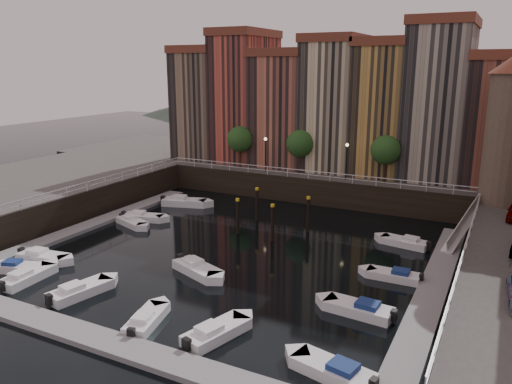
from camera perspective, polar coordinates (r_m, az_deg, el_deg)
The scene contains 27 objects.
ground at distance 43.74m, azimuth -1.79°, elevation -6.48°, with size 200.00×200.00×0.00m, color black.
quay_far at distance 66.38m, azimuth 9.08°, elevation 1.93°, with size 80.00×20.00×3.00m, color black.
quay_left at distance 60.19m, azimuth -26.87°, elevation -0.74°, with size 20.00×36.00×3.00m, color black.
dock_left at distance 52.36m, azimuth -18.10°, elevation -3.47°, with size 2.00×28.00×0.35m, color gray.
dock_right at distance 38.18m, azimuth 19.62°, elevation -10.26°, with size 2.00×28.00×0.35m, color gray.
dock_near at distance 31.31m, azimuth -17.56°, elevation -15.76°, with size 30.00×2.00×0.35m, color gray.
mountains at distance 147.10m, azimuth 20.31°, elevation 10.46°, with size 145.00×100.00×18.00m.
far_terrace at distance 61.71m, azimuth 11.65°, elevation 9.77°, with size 48.70×10.30×17.50m.
promenade_trees at distance 58.66m, azimuth 5.64°, elevation 5.47°, with size 21.20×3.20×5.20m.
street_lamps at distance 57.73m, azimuth 5.56°, elevation 4.64°, with size 10.36×0.36×4.18m.
railings at distance 46.73m, azimuth 1.06°, elevation -0.23°, with size 36.08×34.04×0.52m.
gangway at distance 47.84m, azimuth 22.69°, elevation -3.36°, with size 2.78×8.32×3.73m.
mooring_pilings at distance 47.64m, azimuth 1.45°, elevation -2.62°, with size 6.29×5.25×3.78m.
boat_left_0 at distance 43.19m, azimuth -25.59°, elevation -7.78°, with size 4.16×2.66×0.94m.
boat_left_1 at distance 44.51m, azimuth -23.22°, elevation -6.83°, with size 4.64×2.25×1.04m.
boat_left_2 at distance 51.33m, azimuth -14.01°, elevation -3.35°, with size 4.32×2.77×0.97m.
boat_left_3 at distance 52.68m, azimuth -12.85°, elevation -2.81°, with size 4.56×2.65×1.02m.
boat_left_4 at distance 57.32m, azimuth -8.28°, elevation -1.14°, with size 5.39×3.24×1.21m.
boat_right_0 at distance 27.32m, azimuth 8.97°, elevation -19.57°, with size 4.77×2.61×1.07m.
boat_right_1 at distance 33.44m, azimuth 11.80°, elevation -12.97°, with size 4.72×2.05×1.07m.
boat_right_2 at distance 39.01m, azimuth 15.56°, elevation -9.18°, with size 4.10×1.54×0.94m.
boat_right_4 at distance 46.15m, azimuth 16.72°, elevation -5.53°, with size 4.43×2.20×0.99m.
boat_near_0 at distance 40.96m, azimuth -24.75°, elevation -8.81°, with size 1.95×4.66×1.06m.
boat_near_1 at distance 37.22m, azimuth -19.55°, elevation -10.59°, with size 2.61×4.82×1.08m.
boat_near_2 at distance 32.35m, azimuth -12.44°, elevation -14.07°, with size 2.38×4.25×0.95m.
boat_near_3 at distance 30.36m, azimuth -4.66°, elevation -15.70°, with size 2.80×4.71×1.06m.
boat_extra_217 at distance 38.94m, azimuth -6.80°, elevation -8.69°, with size 4.83×3.19×1.09m.
Camera 1 is at (19.80, -35.79, 15.50)m, focal length 35.00 mm.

